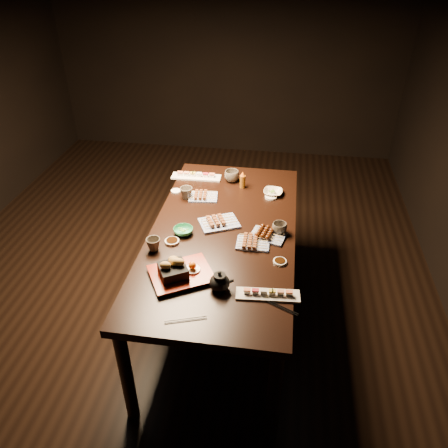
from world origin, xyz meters
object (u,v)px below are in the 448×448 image
Objects in this scene: teacup_mid_right at (279,228)px; teacup_far_right at (232,176)px; yakitori_plate_left at (203,195)px; edamame_bowl_green at (183,231)px; sushi_platter_far at (196,175)px; tempura_tray at (181,268)px; yakitori_plate_center at (219,220)px; sushi_platter_near at (268,293)px; teacup_near_left at (154,244)px; condiment_bottle at (243,180)px; teacup_far_left at (186,193)px; edamame_bowl_cream at (273,192)px; dining_table at (223,277)px; teapot at (220,281)px; yakitori_plate_right at (253,241)px.

teacup_mid_right is 0.74m from teacup_far_right.
yakitori_plate_left reaches higher than edamame_bowl_green.
tempura_tray is at bearing 96.07° from sushi_platter_far.
teacup_far_right is at bearing 63.97° from yakitori_plate_center.
edamame_bowl_green is (0.07, -0.74, -0.00)m from sushi_platter_far.
sushi_platter_near is 3.89× the size of teacup_near_left.
yakitori_plate_center is at bearing -100.33° from condiment_bottle.
teacup_near_left is (-0.17, -0.64, 0.01)m from yakitori_plate_left.
teacup_mid_right is at bearing -26.81° from teacup_far_left.
sushi_platter_far reaches higher than edamame_bowl_cream.
edamame_bowl_green is at bearing 71.61° from tempura_tray.
sushi_platter_far reaches higher than dining_table.
edamame_bowl_green is at bearing 134.87° from sushi_platter_near.
yakitori_plate_center reaches higher than edamame_bowl_green.
edamame_bowl_cream is at bearing 162.76° from sushi_platter_far.
dining_table is at bearing -119.30° from edamame_bowl_cream.
teacup_far_left is 0.97m from teapot.
teapot reaches higher than teacup_far_right.
teacup_near_left is 0.93m from condiment_bottle.
edamame_bowl_green is 0.71m from condiment_bottle.
teacup_mid_right is (0.07, -0.48, 0.02)m from edamame_bowl_cream.
tempura_tray is 0.71m from teacup_mid_right.
teapot is at bearing -88.18° from dining_table.
sushi_platter_near is 1.15m from condiment_bottle.
teacup_far_left is at bearing 70.85° from tempura_tray.
teacup_near_left is 0.97m from teacup_far_right.
teacup_near_left is (-0.66, -0.76, 0.02)m from edamame_bowl_cream.
yakitori_plate_left is (-0.52, 0.93, 0.00)m from sushi_platter_near.
sushi_platter_far is 4.05× the size of teacup_mid_right.
edamame_bowl_green is 0.41m from tempura_tray.
edamame_bowl_cream is at bearing 27.79° from yakitori_plate_center.
teapot reaches higher than teacup_mid_right.
condiment_bottle is (-0.01, 1.10, 0.01)m from teapot.
tempura_tray reaches higher than dining_table.
yakitori_plate_center reaches higher than sushi_platter_far.
teacup_near_left reaches higher than edamame_bowl_green.
edamame_bowl_green is (-0.24, -0.06, 0.39)m from dining_table.
teacup_mid_right is at bearing 82.55° from sushi_platter_near.
edamame_bowl_green is 0.95× the size of condiment_bottle.
yakitori_plate_right is 0.44m from teapot.
yakitori_plate_left reaches higher than sushi_platter_near.
yakitori_plate_left is 0.61× the size of tempura_tray.
yakitori_plate_right is at bearing -78.36° from condiment_bottle.
condiment_bottle is (-0.26, 1.12, 0.04)m from sushi_platter_near.
teacup_far_left is (0.06, 0.62, 0.00)m from teacup_near_left.
yakitori_plate_center is at bearing 112.96° from sushi_platter_far.
yakitori_plate_right is at bearing 121.38° from sushi_platter_far.
yakitori_plate_center is 1.23× the size of yakitori_plate_right.
condiment_bottle is at bearing 53.79° from yakitori_plate_center.
teacup_mid_right is 0.71× the size of teapot.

